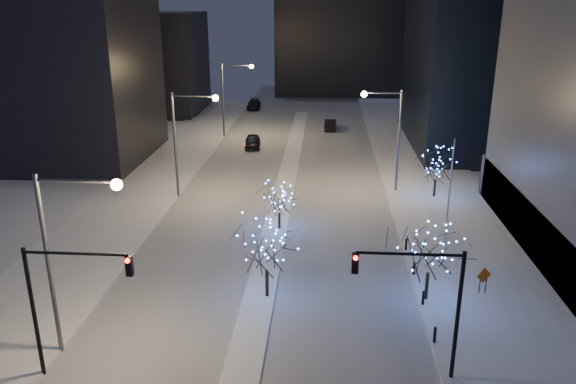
# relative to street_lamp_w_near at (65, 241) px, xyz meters

# --- Properties ---
(ground) EXTENTS (160.00, 160.00, 0.00)m
(ground) POSITION_rel_street_lamp_w_near_xyz_m (8.94, -2.00, -6.50)
(ground) COLOR white
(ground) RESTS_ON ground
(road) EXTENTS (20.00, 130.00, 0.02)m
(road) POSITION_rel_street_lamp_w_near_xyz_m (8.94, 33.00, -6.49)
(road) COLOR silver
(road) RESTS_ON ground
(median) EXTENTS (2.00, 80.00, 0.15)m
(median) POSITION_rel_street_lamp_w_near_xyz_m (8.94, 28.00, -6.42)
(median) COLOR white
(median) RESTS_ON ground
(east_sidewalk) EXTENTS (10.00, 90.00, 0.15)m
(east_sidewalk) POSITION_rel_street_lamp_w_near_xyz_m (23.94, 18.00, -6.42)
(east_sidewalk) COLOR white
(east_sidewalk) RESTS_ON ground
(west_sidewalk) EXTENTS (8.00, 90.00, 0.15)m
(west_sidewalk) POSITION_rel_street_lamp_w_near_xyz_m (-5.06, 18.00, -6.42)
(west_sidewalk) COLOR white
(west_sidewalk) RESTS_ON ground
(filler_west_near) EXTENTS (22.00, 18.00, 24.00)m
(filler_west_near) POSITION_rel_street_lamp_w_near_xyz_m (-19.06, 38.00, 5.50)
(filler_west_near) COLOR black
(filler_west_near) RESTS_ON ground
(filler_west_far) EXTENTS (18.00, 16.00, 16.00)m
(filler_west_far) POSITION_rel_street_lamp_w_near_xyz_m (-17.06, 68.00, 1.50)
(filler_west_far) COLOR black
(filler_west_far) RESTS_ON ground
(street_lamp_w_near) EXTENTS (4.40, 0.56, 10.00)m
(street_lamp_w_near) POSITION_rel_street_lamp_w_near_xyz_m (0.00, 0.00, 0.00)
(street_lamp_w_near) COLOR #595E66
(street_lamp_w_near) RESTS_ON ground
(street_lamp_w_mid) EXTENTS (4.40, 0.56, 10.00)m
(street_lamp_w_mid) POSITION_rel_street_lamp_w_near_xyz_m (0.00, 25.00, 0.00)
(street_lamp_w_mid) COLOR #595E66
(street_lamp_w_mid) RESTS_ON ground
(street_lamp_w_far) EXTENTS (4.40, 0.56, 10.00)m
(street_lamp_w_far) POSITION_rel_street_lamp_w_near_xyz_m (0.00, 50.00, 0.00)
(street_lamp_w_far) COLOR #595E66
(street_lamp_w_far) RESTS_ON ground
(street_lamp_east) EXTENTS (3.90, 0.56, 10.00)m
(street_lamp_east) POSITION_rel_street_lamp_w_near_xyz_m (19.02, 28.00, -0.05)
(street_lamp_east) COLOR #595E66
(street_lamp_east) RESTS_ON ground
(traffic_signal_west) EXTENTS (5.26, 0.43, 7.00)m
(traffic_signal_west) POSITION_rel_street_lamp_w_near_xyz_m (0.50, -2.00, -1.74)
(traffic_signal_west) COLOR black
(traffic_signal_west) RESTS_ON ground
(traffic_signal_east) EXTENTS (5.26, 0.43, 7.00)m
(traffic_signal_east) POSITION_rel_street_lamp_w_near_xyz_m (17.88, -1.00, -1.74)
(traffic_signal_east) COLOR black
(traffic_signal_east) RESTS_ON ground
(flagpoles) EXTENTS (1.35, 2.60, 8.00)m
(flagpoles) POSITION_rel_street_lamp_w_near_xyz_m (22.30, 15.25, -1.70)
(flagpoles) COLOR silver
(flagpoles) RESTS_ON east_sidewalk
(bollards) EXTENTS (0.16, 12.16, 0.90)m
(bollards) POSITION_rel_street_lamp_w_near_xyz_m (19.14, 8.00, -5.90)
(bollards) COLOR black
(bollards) RESTS_ON east_sidewalk
(car_near) EXTENTS (2.34, 4.91, 1.62)m
(car_near) POSITION_rel_street_lamp_w_near_xyz_m (3.63, 44.31, -5.69)
(car_near) COLOR black
(car_near) RESTS_ON ground
(car_mid) EXTENTS (1.79, 4.68, 1.52)m
(car_mid) POSITION_rel_street_lamp_w_near_xyz_m (13.58, 55.49, -5.74)
(car_mid) COLOR black
(car_mid) RESTS_ON ground
(car_far) EXTENTS (2.45, 5.53, 1.58)m
(car_far) POSITION_rel_street_lamp_w_near_xyz_m (0.47, 70.71, -5.71)
(car_far) COLOR black
(car_far) RESTS_ON ground
(holiday_tree_median_near) EXTENTS (5.04, 5.04, 5.09)m
(holiday_tree_median_near) POSITION_rel_street_lamp_w_near_xyz_m (9.44, 6.41, -3.09)
(holiday_tree_median_near) COLOR black
(holiday_tree_median_near) RESTS_ON median
(holiday_tree_median_far) EXTENTS (3.85, 3.85, 3.76)m
(holiday_tree_median_far) POSITION_rel_street_lamp_w_near_xyz_m (9.29, 17.57, -3.93)
(holiday_tree_median_far) COLOR black
(holiday_tree_median_far) RESTS_ON median
(holiday_tree_plaza_near) EXTENTS (5.67, 5.67, 5.34)m
(holiday_tree_plaza_near) POSITION_rel_street_lamp_w_near_xyz_m (19.44, 6.74, -2.95)
(holiday_tree_plaza_near) COLOR black
(holiday_tree_plaza_near) RESTS_ON east_sidewalk
(holiday_tree_plaza_far) EXTENTS (4.46, 4.46, 4.78)m
(holiday_tree_plaza_far) POSITION_rel_street_lamp_w_near_xyz_m (23.40, 26.43, -3.29)
(holiday_tree_plaza_far) COLOR black
(holiday_tree_plaza_far) RESTS_ON east_sidewalk
(construction_sign) EXTENTS (1.00, 0.47, 1.78)m
(construction_sign) POSITION_rel_street_lamp_w_near_xyz_m (23.17, 7.74, -5.28)
(construction_sign) COLOR black
(construction_sign) RESTS_ON east_sidewalk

